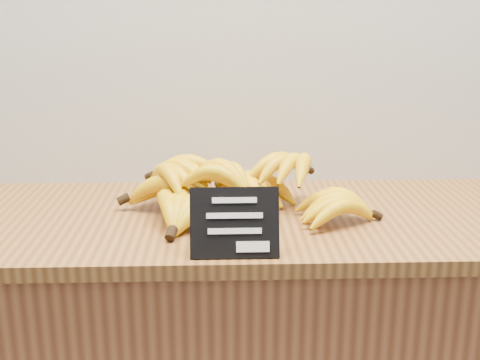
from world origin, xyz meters
name	(u,v)px	position (x,y,z in m)	size (l,w,h in m)	color
counter_top	(239,220)	(-0.19, 2.75, 0.92)	(1.46, 0.54, 0.03)	brown
chalkboard_sign	(235,223)	(-0.20, 2.52, 0.99)	(0.16, 0.01, 0.13)	black
banana_pile	(226,189)	(-0.22, 2.77, 0.98)	(0.56, 0.35, 0.12)	yellow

